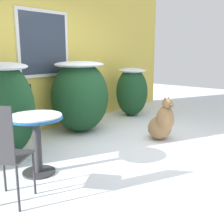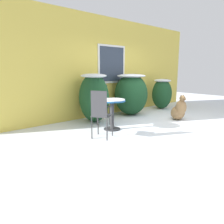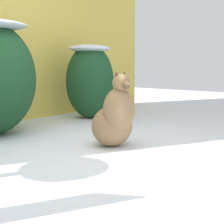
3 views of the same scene
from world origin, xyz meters
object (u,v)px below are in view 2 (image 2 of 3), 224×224
(patio_chair_far_side, at_px, (101,113))
(patio_chair_near_table, at_px, (102,103))
(dog, at_px, (179,110))
(patio_table, at_px, (112,107))

(patio_chair_far_side, bearing_deg, patio_chair_near_table, -69.03)
(dog, bearing_deg, patio_chair_near_table, 159.83)
(patio_chair_near_table, height_order, patio_chair_far_side, same)
(patio_table, height_order, patio_chair_near_table, patio_chair_near_table)
(patio_chair_near_table, relative_size, dog, 1.38)
(patio_chair_near_table, relative_size, patio_chair_far_side, 1.00)
(patio_chair_far_side, bearing_deg, dog, -122.27)
(patio_table, bearing_deg, dog, -14.15)
(patio_chair_far_side, distance_m, dog, 2.89)
(patio_chair_near_table, xyz_separation_m, dog, (1.95, -1.27, -0.28))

